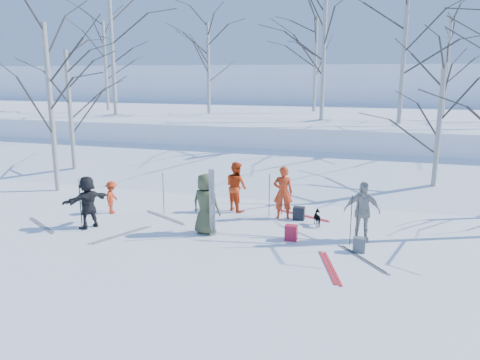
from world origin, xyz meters
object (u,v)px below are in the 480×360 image
(skier_olive_center, at_px, (206,204))
(skier_cream_east, at_px, (362,211))
(backpack_dark, at_px, (299,213))
(skier_red_north, at_px, (283,192))
(skier_grey_west, at_px, (88,202))
(skier_red_seated, at_px, (112,197))
(backpack_red, at_px, (291,233))
(dog, at_px, (318,218))
(skier_redor_behind, at_px, (236,186))
(backpack_grey, at_px, (359,245))

(skier_olive_center, xyz_separation_m, skier_cream_east, (4.15, 0.68, -0.05))
(backpack_dark, bearing_deg, skier_red_north, 178.08)
(skier_red_north, relative_size, skier_grey_west, 1.07)
(skier_red_seated, height_order, backpack_red, skier_red_seated)
(skier_red_north, bearing_deg, skier_cream_east, 139.48)
(skier_cream_east, bearing_deg, backpack_red, -171.63)
(dog, bearing_deg, backpack_red, 43.50)
(skier_grey_west, height_order, backpack_dark, skier_grey_west)
(skier_red_north, distance_m, backpack_red, 2.07)
(backpack_red, bearing_deg, backpack_dark, 93.55)
(skier_redor_behind, bearing_deg, skier_cream_east, -166.37)
(skier_red_north, bearing_deg, backpack_dark, 166.41)
(skier_olive_center, distance_m, backpack_red, 2.47)
(skier_red_north, bearing_deg, backpack_red, 96.69)
(skier_red_seated, height_order, skier_cream_east, skier_cream_east)
(skier_redor_behind, relative_size, backpack_grey, 4.23)
(skier_red_north, height_order, backpack_grey, skier_red_north)
(backpack_grey, bearing_deg, skier_olive_center, 176.98)
(backpack_dark, bearing_deg, skier_olive_center, -138.75)
(skier_cream_east, distance_m, backpack_red, 1.95)
(skier_grey_west, height_order, backpack_grey, skier_grey_west)
(skier_olive_center, bearing_deg, backpack_grey, -172.34)
(skier_red_seated, distance_m, skier_cream_east, 7.71)
(skier_redor_behind, height_order, skier_cream_east, skier_cream_east)
(skier_olive_center, height_order, skier_red_north, skier_olive_center)
(skier_olive_center, relative_size, skier_red_seated, 1.63)
(skier_cream_east, height_order, backpack_grey, skier_cream_east)
(skier_olive_center, bearing_deg, skier_redor_behind, -82.81)
(dog, relative_size, backpack_red, 1.27)
(skier_red_north, distance_m, backpack_grey, 3.33)
(skier_redor_behind, height_order, dog, skier_redor_behind)
(skier_grey_west, distance_m, backpack_red, 5.86)
(skier_olive_center, height_order, skier_cream_east, skier_olive_center)
(skier_cream_east, xyz_separation_m, backpack_grey, (0.01, -0.90, -0.62))
(skier_red_seated, relative_size, skier_grey_west, 0.68)
(skier_olive_center, distance_m, skier_red_seated, 3.68)
(skier_olive_center, relative_size, skier_cream_east, 1.06)
(skier_red_seated, bearing_deg, skier_red_north, -90.08)
(backpack_grey, xyz_separation_m, backpack_dark, (-1.90, 2.21, 0.01))
(skier_grey_west, bearing_deg, skier_red_seated, -148.25)
(skier_redor_behind, height_order, skier_red_seated, skier_redor_behind)
(backpack_red, bearing_deg, skier_olive_center, -176.97)
(dog, height_order, backpack_grey, dog)
(skier_olive_center, bearing_deg, skier_cream_east, -159.99)
(skier_red_seated, distance_m, skier_grey_west, 1.47)
(skier_red_seated, distance_m, backpack_grey, 7.80)
(skier_red_north, height_order, skier_grey_west, skier_red_north)
(skier_cream_east, relative_size, skier_grey_west, 1.05)
(skier_cream_east, bearing_deg, backpack_grey, -98.59)
(skier_cream_east, bearing_deg, dog, 135.12)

